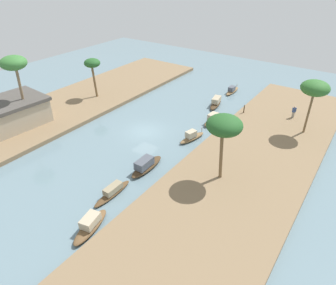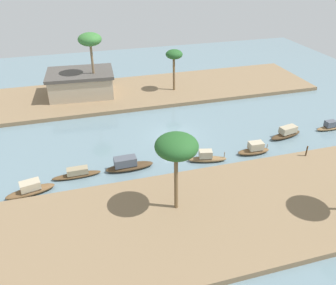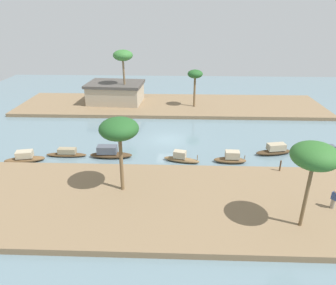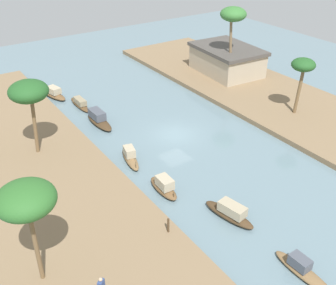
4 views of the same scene
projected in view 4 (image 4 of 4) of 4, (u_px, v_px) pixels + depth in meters
name	position (u px, v px, depth m)	size (l,w,h in m)	color
river_water	(175.00, 135.00, 37.34)	(72.72, 72.72, 0.00)	slate
riverbank_left	(35.00, 178.00, 30.96)	(46.74, 11.54, 0.48)	#846B4C
riverbank_right	(275.00, 99.00, 43.48)	(46.74, 11.54, 0.48)	#846B4C
sampan_near_left_bank	(54.00, 93.00, 44.35)	(4.09, 1.96, 1.19)	brown
sampan_with_red_awning	(130.00, 156.00, 33.31)	(3.79, 1.69, 1.18)	brown
sampan_upstream_small	(99.00, 119.00, 38.94)	(4.43, 1.30, 1.30)	#47331E
sampan_with_tall_canopy	(164.00, 186.00, 29.69)	(3.29, 1.20, 1.26)	brown
sampan_open_hull	(230.00, 213.00, 27.15)	(4.04, 1.76, 1.22)	#47331E
sampan_midstream	(302.00, 269.00, 23.10)	(4.01, 1.02, 1.04)	brown
sampan_foreground	(80.00, 104.00, 42.32)	(4.28, 0.89, 0.92)	brown
mooring_post	(168.00, 225.00, 25.30)	(0.14, 0.14, 1.05)	#4C3823
palm_tree_left_near	(29.00, 92.00, 31.27)	(3.10, 3.10, 6.22)	brown
palm_tree_left_far	(26.00, 200.00, 19.74)	(3.03, 3.03, 6.24)	brown
palm_tree_right_tall	(233.00, 16.00, 44.49)	(2.91, 2.91, 8.22)	#7F6647
palm_tree_right_short	(303.00, 67.00, 37.88)	(2.25, 2.25, 5.52)	brown
riverside_building	(227.00, 60.00, 49.10)	(8.89, 6.59, 3.12)	tan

